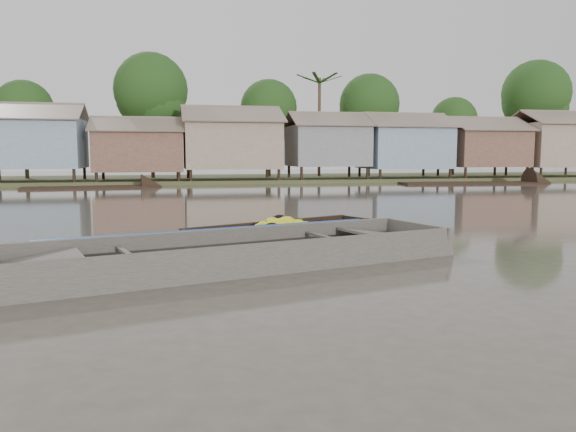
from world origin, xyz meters
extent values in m
plane|color=#453E34|center=(0.00, 0.00, 0.00)|extent=(120.00, 120.00, 0.00)
cube|color=#384723|center=(0.00, 33.00, 0.00)|extent=(120.00, 12.00, 0.50)
cube|color=#7990A6|center=(-10.50, 29.50, 2.70)|extent=(6.20, 5.20, 3.20)
cube|color=brown|center=(-10.50, 28.10, 4.75)|extent=(6.60, 3.02, 1.28)
cube|color=brown|center=(-10.50, 30.90, 4.75)|extent=(6.60, 3.02, 1.28)
cube|color=brown|center=(-3.80, 29.50, 2.20)|extent=(5.80, 4.60, 2.70)
cube|color=brown|center=(-3.80, 28.26, 4.00)|extent=(6.20, 2.67, 1.14)
cube|color=brown|center=(-3.80, 30.74, 4.00)|extent=(6.20, 2.67, 1.14)
cube|color=gray|center=(2.50, 29.50, 2.65)|extent=(6.50, 5.30, 3.30)
cube|color=brown|center=(2.50, 28.07, 4.75)|extent=(6.90, 3.08, 1.31)
cube|color=brown|center=(2.50, 30.93, 4.75)|extent=(6.90, 3.08, 1.31)
cube|color=slate|center=(9.50, 29.50, 2.60)|extent=(5.40, 4.70, 2.90)
cube|color=brown|center=(9.50, 28.23, 4.50)|extent=(5.80, 2.73, 1.17)
cube|color=brown|center=(9.50, 30.77, 4.50)|extent=(5.80, 2.73, 1.17)
cube|color=#7990A6|center=(15.50, 29.50, 2.50)|extent=(6.00, 5.00, 3.10)
cube|color=brown|center=(15.50, 28.15, 4.50)|extent=(6.40, 2.90, 1.24)
cube|color=brown|center=(15.50, 30.85, 4.50)|extent=(6.40, 2.90, 1.24)
cube|color=brown|center=(22.00, 29.50, 2.45)|extent=(5.70, 4.90, 2.80)
cube|color=brown|center=(22.00, 28.18, 4.30)|extent=(6.10, 2.85, 1.21)
cube|color=brown|center=(22.00, 30.82, 4.30)|extent=(6.10, 2.85, 1.21)
cube|color=gray|center=(28.50, 29.50, 2.70)|extent=(6.30, 5.10, 3.40)
cube|color=brown|center=(28.50, 28.12, 4.85)|extent=(6.70, 2.96, 1.26)
cube|color=brown|center=(28.50, 30.88, 4.85)|extent=(6.70, 2.96, 1.26)
cylinder|color=#473323|center=(-12.00, 34.00, 2.45)|extent=(0.28, 0.28, 4.90)
sphere|color=#113714|center=(-12.00, 34.00, 5.25)|extent=(4.20, 4.20, 4.20)
cylinder|color=#473323|center=(-3.00, 33.00, 3.15)|extent=(0.28, 0.28, 6.30)
sphere|color=#113714|center=(-3.00, 33.00, 6.75)|extent=(5.40, 5.40, 5.40)
cylinder|color=#473323|center=(6.00, 34.00, 2.62)|extent=(0.28, 0.28, 5.25)
sphere|color=#113714|center=(6.00, 34.00, 5.62)|extent=(4.50, 4.50, 4.50)
cylinder|color=#473323|center=(14.00, 33.00, 2.80)|extent=(0.28, 0.28, 5.60)
sphere|color=#113714|center=(14.00, 33.00, 6.00)|extent=(4.80, 4.80, 4.80)
cylinder|color=#473323|center=(22.00, 34.00, 2.27)|extent=(0.28, 0.28, 4.55)
sphere|color=#113714|center=(22.00, 34.00, 4.88)|extent=(3.90, 3.90, 3.90)
cylinder|color=#473323|center=(29.00, 33.00, 3.32)|extent=(0.28, 0.28, 6.65)
sphere|color=#113714|center=(29.00, 33.00, 7.12)|extent=(5.70, 5.70, 5.70)
cylinder|color=#473323|center=(10.00, 33.50, 4.00)|extent=(0.24, 0.24, 8.00)
cube|color=black|center=(0.83, 3.40, -0.08)|extent=(4.91, 2.86, 0.08)
cube|color=black|center=(0.61, 3.89, 0.11)|extent=(4.68, 2.16, 0.47)
cube|color=black|center=(1.04, 2.91, 0.11)|extent=(4.68, 2.16, 0.47)
cube|color=black|center=(3.09, 4.40, 0.11)|extent=(0.50, 1.03, 0.44)
cube|color=black|center=(2.70, 4.23, 0.17)|extent=(1.17, 1.21, 0.18)
cube|color=black|center=(-1.44, 2.41, 0.11)|extent=(0.50, 1.03, 0.44)
cube|color=black|center=(-1.04, 2.58, 0.17)|extent=(1.17, 1.21, 0.18)
cube|color=black|center=(-0.26, 2.93, 0.21)|extent=(0.52, 1.00, 0.05)
cube|color=black|center=(1.91, 3.88, 0.21)|extent=(0.52, 1.00, 0.05)
ellipsoid|color=yellow|center=(1.03, 3.16, 0.17)|extent=(0.39, 0.34, 0.20)
ellipsoid|color=yellow|center=(0.39, 2.92, 0.15)|extent=(0.47, 0.41, 0.24)
ellipsoid|color=yellow|center=(0.28, 3.22, 0.27)|extent=(0.41, 0.36, 0.21)
ellipsoid|color=yellow|center=(0.37, 3.00, 0.20)|extent=(0.43, 0.37, 0.22)
ellipsoid|color=yellow|center=(0.91, 3.77, 0.20)|extent=(0.42, 0.36, 0.21)
ellipsoid|color=yellow|center=(0.93, 3.82, 0.19)|extent=(0.40, 0.35, 0.21)
ellipsoid|color=yellow|center=(0.29, 2.98, 0.20)|extent=(0.48, 0.42, 0.25)
ellipsoid|color=yellow|center=(1.41, 3.87, 0.22)|extent=(0.47, 0.41, 0.24)
ellipsoid|color=yellow|center=(0.39, 3.26, 0.30)|extent=(0.48, 0.42, 0.25)
ellipsoid|color=yellow|center=(0.82, 3.49, 0.36)|extent=(0.37, 0.32, 0.19)
ellipsoid|color=yellow|center=(0.74, 3.49, 0.29)|extent=(0.46, 0.40, 0.24)
ellipsoid|color=yellow|center=(0.59, 3.35, 0.38)|extent=(0.46, 0.40, 0.24)
ellipsoid|color=yellow|center=(1.25, 3.86, 0.18)|extent=(0.42, 0.36, 0.22)
ellipsoid|color=yellow|center=(1.04, 3.32, 0.26)|extent=(0.42, 0.36, 0.22)
ellipsoid|color=yellow|center=(0.62, 3.50, 0.27)|extent=(0.43, 0.37, 0.22)
ellipsoid|color=yellow|center=(0.59, 3.43, 0.28)|extent=(0.43, 0.37, 0.22)
ellipsoid|color=yellow|center=(1.73, 3.46, 0.15)|extent=(0.40, 0.35, 0.21)
ellipsoid|color=yellow|center=(0.63, 3.06, 0.26)|extent=(0.37, 0.32, 0.19)
ellipsoid|color=yellow|center=(0.23, 2.82, 0.11)|extent=(0.38, 0.33, 0.20)
ellipsoid|color=yellow|center=(0.35, 2.91, 0.16)|extent=(0.48, 0.41, 0.24)
ellipsoid|color=yellow|center=(0.03, 3.18, 0.18)|extent=(0.44, 0.38, 0.23)
ellipsoid|color=yellow|center=(1.14, 3.49, 0.31)|extent=(0.44, 0.38, 0.23)
ellipsoid|color=yellow|center=(0.97, 3.43, 0.38)|extent=(0.49, 0.43, 0.25)
ellipsoid|color=yellow|center=(0.81, 3.24, 0.35)|extent=(0.46, 0.40, 0.24)
ellipsoid|color=yellow|center=(0.92, 3.35, 0.30)|extent=(0.43, 0.38, 0.22)
ellipsoid|color=yellow|center=(0.49, 3.54, 0.27)|extent=(0.38, 0.33, 0.20)
ellipsoid|color=yellow|center=(0.68, 3.26, 0.30)|extent=(0.45, 0.39, 0.23)
ellipsoid|color=yellow|center=(1.26, 3.44, 0.32)|extent=(0.38, 0.33, 0.19)
ellipsoid|color=yellow|center=(0.61, 3.55, 0.24)|extent=(0.39, 0.34, 0.20)
ellipsoid|color=yellow|center=(1.49, 3.56, 0.23)|extent=(0.44, 0.39, 0.23)
ellipsoid|color=yellow|center=(0.09, 3.03, 0.13)|extent=(0.37, 0.32, 0.19)
ellipsoid|color=yellow|center=(0.15, 3.07, 0.20)|extent=(0.48, 0.42, 0.25)
cylinder|color=#3F6626|center=(0.42, 3.22, 0.37)|extent=(0.04, 0.04, 0.16)
cylinder|color=#3F6626|center=(0.99, 3.48, 0.37)|extent=(0.04, 0.04, 0.16)
cylinder|color=#3F6626|center=(1.40, 3.66, 0.37)|extent=(0.04, 0.04, 0.16)
torus|color=black|center=(0.91, 4.10, 0.13)|extent=(0.70, 0.43, 0.70)
torus|color=black|center=(0.42, 2.56, 0.13)|extent=(0.68, 0.42, 0.68)
cube|color=#3F3B36|center=(-0.65, 0.02, -0.08)|extent=(8.59, 4.02, 0.08)
cube|color=#3F3B36|center=(-0.93, 1.01, 0.22)|extent=(8.32, 2.50, 0.69)
cube|color=#3F3B36|center=(-0.37, -0.97, 0.22)|extent=(8.32, 2.50, 0.69)
cube|color=#3F3B36|center=(3.39, 1.16, 0.22)|extent=(0.63, 2.04, 0.65)
cube|color=#3F3B36|center=(2.69, 0.97, 0.31)|extent=(1.89, 2.14, 0.26)
cube|color=#3F3B36|center=(-4.00, -0.92, 0.31)|extent=(1.89, 2.14, 0.26)
cube|color=#3F3B36|center=(-2.59, -0.52, 0.36)|extent=(0.64, 1.97, 0.05)
cube|color=#3F3B36|center=(1.28, 0.57, 0.36)|extent=(0.64, 1.97, 0.05)
cube|color=#665E54|center=(-0.65, 0.02, -0.02)|extent=(6.61, 3.32, 0.02)
cube|color=navy|center=(-0.95, 1.08, 0.49)|extent=(6.71, 1.98, 0.17)
torus|color=olive|center=(1.36, 0.24, 0.01)|extent=(0.48, 0.48, 0.07)
torus|color=olive|center=(1.36, 0.24, 0.05)|extent=(0.39, 0.39, 0.07)
cube|color=black|center=(-6.75, 24.80, -0.05)|extent=(7.17, 2.18, 0.35)
cube|color=black|center=(18.10, 24.42, -0.05)|extent=(9.55, 2.78, 0.35)
camera|label=1|loc=(-1.91, -10.22, 2.07)|focal=35.00mm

